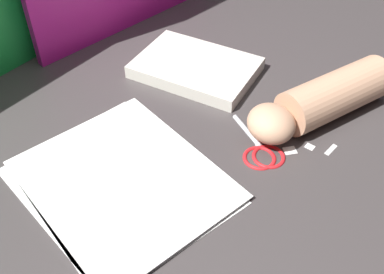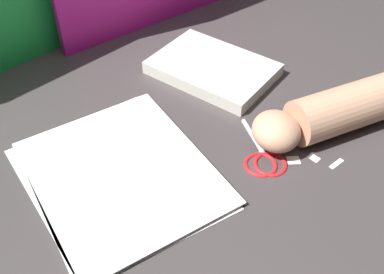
{
  "view_description": "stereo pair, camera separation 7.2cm",
  "coord_description": "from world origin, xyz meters",
  "px_view_note": "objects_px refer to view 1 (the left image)",
  "views": [
    {
      "loc": [
        -0.36,
        -0.39,
        0.55
      ],
      "look_at": [
        -0.01,
        -0.0,
        0.06
      ],
      "focal_mm": 42.0,
      "sensor_mm": 36.0,
      "label": 1
    },
    {
      "loc": [
        -0.31,
        -0.44,
        0.55
      ],
      "look_at": [
        -0.01,
        -0.0,
        0.06
      ],
      "focal_mm": 42.0,
      "sensor_mm": 36.0,
      "label": 2
    }
  ],
  "objects_px": {
    "paper_stack": "(122,181)",
    "scissors": "(261,149)",
    "hand_forearm": "(322,100)",
    "book_closed": "(196,68)"
  },
  "relations": [
    {
      "from": "book_closed",
      "to": "hand_forearm",
      "type": "bearing_deg",
      "value": -74.34
    },
    {
      "from": "book_closed",
      "to": "scissors",
      "type": "distance_m",
      "value": 0.26
    },
    {
      "from": "paper_stack",
      "to": "hand_forearm",
      "type": "distance_m",
      "value": 0.39
    },
    {
      "from": "scissors",
      "to": "hand_forearm",
      "type": "height_order",
      "value": "hand_forearm"
    },
    {
      "from": "scissors",
      "to": "paper_stack",
      "type": "bearing_deg",
      "value": 155.59
    },
    {
      "from": "scissors",
      "to": "hand_forearm",
      "type": "xyz_separation_m",
      "value": [
        0.15,
        -0.01,
        0.04
      ]
    },
    {
      "from": "paper_stack",
      "to": "scissors",
      "type": "distance_m",
      "value": 0.25
    },
    {
      "from": "hand_forearm",
      "to": "scissors",
      "type": "bearing_deg",
      "value": 175.2
    },
    {
      "from": "paper_stack",
      "to": "scissors",
      "type": "xyz_separation_m",
      "value": [
        0.22,
        -0.1,
        -0.0
      ]
    },
    {
      "from": "scissors",
      "to": "hand_forearm",
      "type": "bearing_deg",
      "value": -4.8
    }
  ]
}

